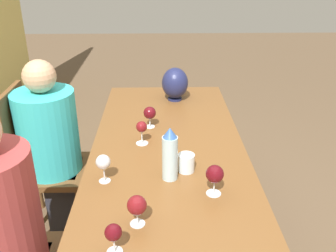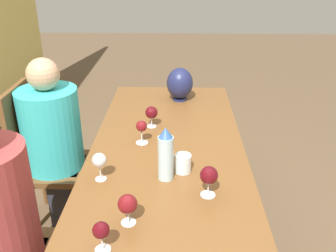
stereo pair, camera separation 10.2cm
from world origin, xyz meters
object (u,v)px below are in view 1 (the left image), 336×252
object	(u,v)px
chair_far	(40,160)
person_far	(52,145)
wine_glass_1	(142,128)
wine_glass_3	(113,233)
wine_glass_2	(137,206)
vase	(175,83)
water_tumbler	(186,163)
wine_glass_4	(150,113)
wine_glass_0	(103,163)
water_bottle	(170,154)
wine_glass_5	(215,175)
person_near	(2,231)

from	to	relation	value
chair_far	person_far	xyz separation A→B (m)	(0.00, -0.10, 0.11)
wine_glass_1	wine_glass_3	distance (m)	0.86
wine_glass_2	person_far	xyz separation A→B (m)	(0.91, 0.60, -0.21)
wine_glass_3	chair_far	bearing A→B (deg)	29.91
vase	water_tumbler	bearing A→B (deg)	-179.00
wine_glass_1	wine_glass_3	bearing A→B (deg)	175.48
water_tumbler	wine_glass_4	bearing A→B (deg)	20.30
wine_glass_3	chair_far	distance (m)	1.27
wine_glass_0	wine_glass_2	distance (m)	0.36
wine_glass_1	water_bottle	bearing A→B (deg)	-157.49
chair_far	water_bottle	bearing A→B (deg)	-124.54
wine_glass_1	chair_far	size ratio (longest dim) A/B	0.14
water_bottle	water_tumbler	distance (m)	0.14
water_bottle	wine_glass_5	xyz separation A→B (m)	(-0.14, -0.20, -0.03)
vase	wine_glass_4	bearing A→B (deg)	159.47
wine_glass_4	person_near	distance (m)	1.07
wine_glass_0	person_near	distance (m)	0.52
water_tumbler	vase	bearing A→B (deg)	1.00
wine_glass_0	vase	bearing A→B (deg)	-19.58
wine_glass_1	wine_glass_4	distance (m)	0.23
water_tumbler	wine_glass_5	distance (m)	0.24
water_bottle	wine_glass_3	bearing A→B (deg)	156.08
wine_glass_0	wine_glass_4	xyz separation A→B (m)	(0.61, -0.21, -0.01)
vase	wine_glass_4	size ratio (longest dim) A/B	1.79
chair_far	person_far	size ratio (longest dim) A/B	0.84
person_near	wine_glass_4	bearing A→B (deg)	-36.57
wine_glass_1	wine_glass_5	xyz separation A→B (m)	(-0.50, -0.35, 0.00)
chair_far	person_far	world-z (taller)	person_far
water_bottle	water_tumbler	xyz separation A→B (m)	(0.06, -0.08, -0.09)
wine_glass_1	person_near	bearing A→B (deg)	136.75
wine_glass_4	wine_glass_5	world-z (taller)	wine_glass_5
water_bottle	wine_glass_5	world-z (taller)	water_bottle
wine_glass_0	wine_glass_3	xyz separation A→B (m)	(-0.47, -0.10, -0.01)
vase	person_far	world-z (taller)	person_far
wine_glass_2	person_near	xyz separation A→B (m)	(0.08, 0.60, -0.19)
wine_glass_3	wine_glass_4	size ratio (longest dim) A/B	0.93
person_near	person_far	size ratio (longest dim) A/B	1.04
wine_glass_5	person_far	world-z (taller)	person_far
chair_far	vase	bearing A→B (deg)	-61.65
wine_glass_0	wine_glass_2	size ratio (longest dim) A/B	1.06
water_bottle	vase	bearing A→B (deg)	-3.59
wine_glass_1	person_far	distance (m)	0.66
chair_far	water_tumbler	bearing A→B (deg)	-119.05
vase	person_far	xyz separation A→B (m)	(-0.49, 0.80, -0.24)
wine_glass_3	person_far	bearing A→B (deg)	25.92
person_near	water_tumbler	bearing A→B (deg)	-68.48
wine_glass_4	wine_glass_5	distance (m)	0.79
water_tumbler	person_far	xyz separation A→B (m)	(0.51, 0.82, -0.16)
wine_glass_4	person_far	world-z (taller)	person_far
wine_glass_2	person_far	world-z (taller)	person_far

